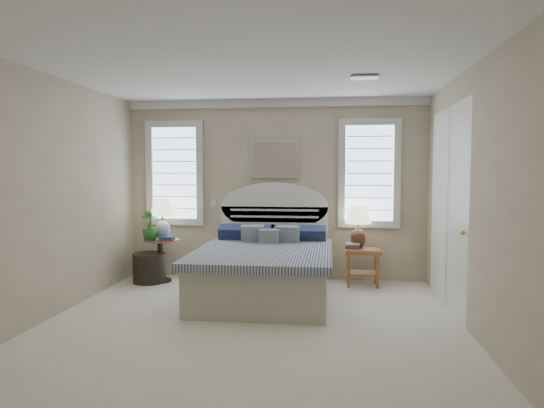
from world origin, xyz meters
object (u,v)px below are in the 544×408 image
at_px(bed, 266,266).
at_px(floor_pot, 149,268).
at_px(nightstand_right, 363,259).
at_px(lamp_left, 163,214).
at_px(lamp_right, 358,222).
at_px(side_table_left, 160,256).

xyz_separation_m(bed, floor_pot, (-1.79, 0.52, -0.17)).
xyz_separation_m(nightstand_right, lamp_left, (-2.92, -0.05, 0.61)).
bearing_deg(floor_pot, bed, -16.26).
bearing_deg(lamp_left, lamp_right, 2.63).
bearing_deg(lamp_right, floor_pot, -175.34).
distance_m(nightstand_right, lamp_right, 0.53).
relative_size(lamp_left, lamp_right, 0.98).
bearing_deg(lamp_left, floor_pot, -146.18).
relative_size(side_table_left, lamp_left, 1.04).
distance_m(bed, floor_pot, 1.88).
bearing_deg(nightstand_right, lamp_left, -178.96).
xyz_separation_m(floor_pot, lamp_left, (0.17, 0.12, 0.78)).
xyz_separation_m(side_table_left, lamp_left, (0.03, 0.05, 0.61)).
bearing_deg(nightstand_right, side_table_left, -178.06).
height_order(side_table_left, lamp_right, lamp_right).
distance_m(side_table_left, floor_pot, 0.23).
distance_m(lamp_left, lamp_right, 2.86).
bearing_deg(bed, lamp_right, 31.98).
bearing_deg(lamp_left, nightstand_right, 1.04).
relative_size(side_table_left, lamp_right, 1.02).
bearing_deg(lamp_right, nightstand_right, -49.44).
bearing_deg(nightstand_right, lamp_right, 130.56).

